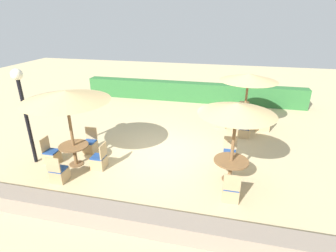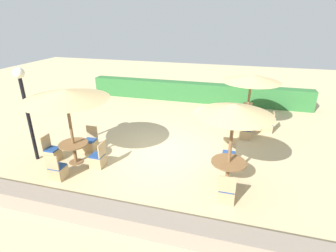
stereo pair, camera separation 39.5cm
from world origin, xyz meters
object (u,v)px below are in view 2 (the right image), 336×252
object	(u,v)px
parasol_front_left	(66,95)
patio_chair_front_left_west	(52,153)
parasol_back_right	(251,78)
patio_chair_back_right_south	(245,133)
lamp_post	(24,97)
patio_chair_back_right_west	(223,122)
patio_chair_front_right_south	(226,193)
patio_chair_front_right_north	(228,157)
patio_chair_back_right_east	(267,126)
patio_chair_front_left_south	(58,171)
round_table_front_right	(228,166)
round_table_back_right	(246,118)
patio_chair_front_left_north	(91,144)
round_table_front_left	(74,148)
patio_chair_front_left_east	(98,160)
patio_chair_back_right_north	(246,116)
parasol_front_right	(234,110)

from	to	relation	value
parasol_front_left	patio_chair_front_left_west	world-z (taller)	parasol_front_left
parasol_back_right	patio_chair_back_right_south	bearing A→B (deg)	-90.70
lamp_post	patio_chair_back_right_west	size ratio (longest dim) A/B	3.57
patio_chair_front_right_south	patio_chair_front_right_north	distance (m)	2.06
patio_chair_back_right_south	parasol_front_left	distance (m)	7.19
parasol_back_right	patio_chair_back_right_west	world-z (taller)	parasol_back_right
parasol_front_left	patio_chair_back_right_east	bearing A→B (deg)	34.47
patio_chair_front_left_south	round_table_front_right	xyz separation A→B (m)	(5.23, 1.29, 0.30)
patio_chair_back_right_south	parasol_back_right	bearing A→B (deg)	89.30
lamp_post	parasol_back_right	size ratio (longest dim) A/B	1.30
parasol_back_right	round_table_back_right	xyz separation A→B (m)	(0.00, -0.00, -1.83)
patio_chair_back_right_west	patio_chair_front_left_north	size ratio (longest dim) A/B	1.00
round_table_front_left	patio_chair_front_left_south	size ratio (longest dim) A/B	1.07
patio_chair_front_left_east	round_table_front_right	distance (m)	4.38
parasol_front_left	round_table_front_right	bearing A→B (deg)	3.13
patio_chair_back_right_east	patio_chair_front_right_north	distance (m)	3.59
patio_chair_back_right_north	round_table_back_right	bearing A→B (deg)	88.46
patio_chair_back_right_north	patio_chair_front_left_south	bearing A→B (deg)	49.02
patio_chair_back_right_west	patio_chair_front_right_north	distance (m)	3.26
patio_chair_front_left_east	parasol_front_right	distance (m)	4.85
parasol_back_right	patio_chair_front_left_east	xyz separation A→B (m)	(-4.88, -4.64, -2.11)
parasol_back_right	round_table_front_left	bearing A→B (deg)	-141.41
parasol_back_right	round_table_front_right	distance (m)	4.73
round_table_back_right	patio_chair_front_left_east	xyz separation A→B (m)	(-4.88, -4.64, -0.29)
round_table_back_right	parasol_front_left	distance (m)	7.66
patio_chair_front_left_west	patio_chair_front_left_south	bearing A→B (deg)	44.66
round_table_back_right	patio_chair_front_left_east	world-z (taller)	patio_chair_front_left_east
patio_chair_back_right_west	patio_chair_front_left_west	size ratio (longest dim) A/B	1.00
patio_chair_back_right_south	round_table_front_right	xyz separation A→B (m)	(-0.52, -3.37, 0.30)
patio_chair_back_right_north	round_table_front_left	world-z (taller)	patio_chair_back_right_north
patio_chair_back_right_east	parasol_front_right	xyz separation A→B (m)	(-1.46, -4.33, 2.12)
round_table_front_right	patio_chair_front_right_south	size ratio (longest dim) A/B	1.16
patio_chair_back_right_west	round_table_front_right	bearing A→B (deg)	6.57
parasol_back_right	patio_chair_front_left_east	size ratio (longest dim) A/B	2.74
round_table_front_left	patio_chair_front_left_south	world-z (taller)	patio_chair_front_left_south
patio_chair_back_right_north	round_table_front_right	xyz separation A→B (m)	(-0.56, -5.37, 0.30)
patio_chair_back_right_south	patio_chair_front_right_north	distance (m)	2.38
patio_chair_front_left_south	parasol_back_right	bearing A→B (deg)	44.34
round_table_front_left	patio_chair_front_right_south	xyz separation A→B (m)	(5.30, -0.71, -0.32)
patio_chair_back_right_south	patio_chair_back_right_north	bearing A→B (deg)	88.86
parasol_front_left	patio_chair_front_left_east	xyz separation A→B (m)	(0.91, -0.02, -2.23)
patio_chair_back_right_west	round_table_front_right	size ratio (longest dim) A/B	0.86
parasol_back_right	patio_chair_front_left_south	distance (m)	8.32
patio_chair_front_left_east	round_table_front_right	size ratio (longest dim) A/B	0.86
patio_chair_front_right_north	parasol_front_right	bearing A→B (deg)	92.38
patio_chair_front_right_south	patio_chair_front_right_north	size ratio (longest dim) A/B	1.00
parasol_back_right	patio_chair_back_right_east	xyz separation A→B (m)	(0.93, -0.00, -2.11)
lamp_post	patio_chair_front_right_south	distance (m)	7.14
patio_chair_front_left_south	patio_chair_front_right_north	size ratio (longest dim) A/B	1.00
patio_chair_back_right_west	parasol_front_left	distance (m)	6.98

